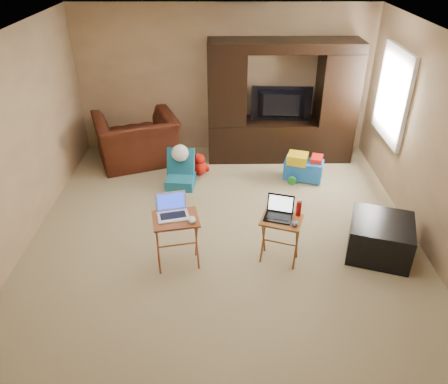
{
  "coord_description": "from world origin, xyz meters",
  "views": [
    {
      "loc": [
        -0.0,
        -4.61,
        3.44
      ],
      "look_at": [
        0.0,
        -0.2,
        0.8
      ],
      "focal_mm": 35.0,
      "sensor_mm": 36.0,
      "label": 1
    }
  ],
  "objects_px": {
    "entertainment_center": "(281,102)",
    "ottoman": "(380,238)",
    "tray_table_right": "(280,240)",
    "laptop_right": "(279,209)",
    "water_bottle": "(299,209)",
    "television": "(282,105)",
    "laptop_left": "(172,208)",
    "recliner": "(137,140)",
    "child_rocker": "(180,170)",
    "plush_toy": "(199,164)",
    "tray_table_left": "(177,242)",
    "mouse_left": "(192,220)",
    "mouse_right": "(295,223)",
    "push_toy": "(304,166)"
  },
  "relations": [
    {
      "from": "entertainment_center",
      "to": "ottoman",
      "type": "bearing_deg",
      "value": -71.67
    },
    {
      "from": "tray_table_right",
      "to": "laptop_right",
      "type": "height_order",
      "value": "laptop_right"
    },
    {
      "from": "ottoman",
      "to": "water_bottle",
      "type": "height_order",
      "value": "water_bottle"
    },
    {
      "from": "television",
      "to": "laptop_left",
      "type": "relative_size",
      "value": 2.9
    },
    {
      "from": "recliner",
      "to": "laptop_right",
      "type": "bearing_deg",
      "value": 107.59
    },
    {
      "from": "recliner",
      "to": "laptop_right",
      "type": "height_order",
      "value": "laptop_right"
    },
    {
      "from": "recliner",
      "to": "entertainment_center",
      "type": "bearing_deg",
      "value": 164.0
    },
    {
      "from": "tray_table_right",
      "to": "laptop_right",
      "type": "relative_size",
      "value": 1.91
    },
    {
      "from": "television",
      "to": "laptop_right",
      "type": "distance_m",
      "value": 2.82
    },
    {
      "from": "child_rocker",
      "to": "plush_toy",
      "type": "relative_size",
      "value": 1.5
    },
    {
      "from": "ottoman",
      "to": "tray_table_left",
      "type": "bearing_deg",
      "value": -175.07
    },
    {
      "from": "plush_toy",
      "to": "mouse_left",
      "type": "bearing_deg",
      "value": -88.96
    },
    {
      "from": "recliner",
      "to": "ottoman",
      "type": "relative_size",
      "value": 1.77
    },
    {
      "from": "recliner",
      "to": "laptop_left",
      "type": "height_order",
      "value": "laptop_left"
    },
    {
      "from": "mouse_left",
      "to": "entertainment_center",
      "type": "bearing_deg",
      "value": 66.35
    },
    {
      "from": "mouse_left",
      "to": "mouse_right",
      "type": "bearing_deg",
      "value": 1.65
    },
    {
      "from": "entertainment_center",
      "to": "mouse_right",
      "type": "relative_size",
      "value": 20.1
    },
    {
      "from": "entertainment_center",
      "to": "mouse_right",
      "type": "xyz_separation_m",
      "value": [
        -0.17,
        -2.97,
        -0.38
      ]
    },
    {
      "from": "plush_toy",
      "to": "push_toy",
      "type": "height_order",
      "value": "push_toy"
    },
    {
      "from": "ottoman",
      "to": "tray_table_left",
      "type": "relative_size",
      "value": 1.08
    },
    {
      "from": "mouse_left",
      "to": "mouse_right",
      "type": "xyz_separation_m",
      "value": [
        1.15,
        0.03,
        -0.07
      ]
    },
    {
      "from": "entertainment_center",
      "to": "water_bottle",
      "type": "height_order",
      "value": "entertainment_center"
    },
    {
      "from": "entertainment_center",
      "to": "recliner",
      "type": "distance_m",
      "value": 2.51
    },
    {
      "from": "laptop_right",
      "to": "water_bottle",
      "type": "bearing_deg",
      "value": 30.21
    },
    {
      "from": "television",
      "to": "plush_toy",
      "type": "xyz_separation_m",
      "value": [
        -1.36,
        -0.63,
        -0.77
      ]
    },
    {
      "from": "ottoman",
      "to": "mouse_right",
      "type": "relative_size",
      "value": 5.97
    },
    {
      "from": "tray_table_right",
      "to": "recliner",
      "type": "bearing_deg",
      "value": 147.81
    },
    {
      "from": "push_toy",
      "to": "tray_table_left",
      "type": "distance_m",
      "value": 2.78
    },
    {
      "from": "television",
      "to": "laptop_right",
      "type": "bearing_deg",
      "value": 86.05
    },
    {
      "from": "tray_table_left",
      "to": "tray_table_right",
      "type": "distance_m",
      "value": 1.21
    },
    {
      "from": "laptop_right",
      "to": "mouse_right",
      "type": "height_order",
      "value": "laptop_right"
    },
    {
      "from": "laptop_left",
      "to": "water_bottle",
      "type": "relative_size",
      "value": 1.9
    },
    {
      "from": "laptop_left",
      "to": "laptop_right",
      "type": "bearing_deg",
      "value": -10.26
    },
    {
      "from": "water_bottle",
      "to": "child_rocker",
      "type": "bearing_deg",
      "value": 131.93
    },
    {
      "from": "push_toy",
      "to": "laptop_left",
      "type": "relative_size",
      "value": 1.74
    },
    {
      "from": "push_toy",
      "to": "laptop_right",
      "type": "xyz_separation_m",
      "value": [
        -0.64,
        -2.0,
        0.49
      ]
    },
    {
      "from": "tray_table_right",
      "to": "laptop_left",
      "type": "bearing_deg",
      "value": -158.85
    },
    {
      "from": "tray_table_right",
      "to": "water_bottle",
      "type": "xyz_separation_m",
      "value": [
        0.2,
        0.08,
        0.39
      ]
    },
    {
      "from": "television",
      "to": "laptop_left",
      "type": "bearing_deg",
      "value": 64.67
    },
    {
      "from": "ottoman",
      "to": "laptop_right",
      "type": "distance_m",
      "value": 1.37
    },
    {
      "from": "laptop_right",
      "to": "water_bottle",
      "type": "xyz_separation_m",
      "value": [
        0.24,
        0.06,
        -0.03
      ]
    },
    {
      "from": "plush_toy",
      "to": "laptop_left",
      "type": "bearing_deg",
      "value": -94.56
    },
    {
      "from": "tray_table_left",
      "to": "mouse_left",
      "type": "distance_m",
      "value": 0.41
    },
    {
      "from": "tray_table_left",
      "to": "laptop_right",
      "type": "xyz_separation_m",
      "value": [
        1.17,
        0.1,
        0.38
      ]
    },
    {
      "from": "child_rocker",
      "to": "laptop_left",
      "type": "xyz_separation_m",
      "value": [
        0.1,
        -1.85,
        0.5
      ]
    },
    {
      "from": "laptop_right",
      "to": "ottoman",
      "type": "bearing_deg",
      "value": 21.0
    },
    {
      "from": "recliner",
      "to": "laptop_right",
      "type": "distance_m",
      "value": 3.36
    },
    {
      "from": "laptop_left",
      "to": "mouse_left",
      "type": "xyz_separation_m",
      "value": [
        0.22,
        -0.1,
        -0.09
      ]
    },
    {
      "from": "tray_table_left",
      "to": "mouse_right",
      "type": "distance_m",
      "value": 1.37
    },
    {
      "from": "tray_table_left",
      "to": "laptop_left",
      "type": "xyz_separation_m",
      "value": [
        -0.03,
        0.03,
        0.45
      ]
    }
  ]
}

